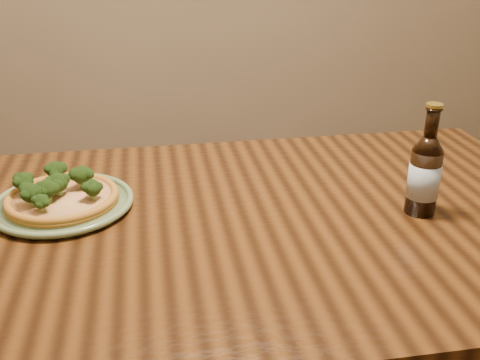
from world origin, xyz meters
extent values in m
cube|color=#43250E|center=(0.00, 0.10, 0.73)|extent=(1.60, 0.90, 0.04)
cylinder|color=#43250E|center=(0.73, 0.48, 0.35)|extent=(0.07, 0.07, 0.71)
cylinder|color=#647B55|center=(-0.31, 0.21, 0.76)|extent=(0.27, 0.27, 0.01)
torus|color=#647B55|center=(-0.31, 0.21, 0.76)|extent=(0.30, 0.30, 0.01)
torus|color=#647B55|center=(-0.31, 0.21, 0.76)|extent=(0.24, 0.24, 0.01)
cylinder|color=#AC7226|center=(-0.31, 0.21, 0.77)|extent=(0.24, 0.24, 0.01)
torus|color=#AC7226|center=(-0.31, 0.21, 0.78)|extent=(0.24, 0.24, 0.02)
cylinder|color=#DDC887|center=(-0.31, 0.21, 0.78)|extent=(0.20, 0.20, 0.01)
sphere|color=#294A17|center=(-0.32, 0.21, 0.81)|extent=(0.05, 0.05, 0.04)
sphere|color=#294A17|center=(-0.37, 0.17, 0.81)|extent=(0.06, 0.06, 0.04)
sphere|color=#294A17|center=(-0.25, 0.18, 0.81)|extent=(0.04, 0.04, 0.04)
sphere|color=#294A17|center=(-0.33, 0.24, 0.80)|extent=(0.04, 0.04, 0.03)
sphere|color=#294A17|center=(-0.34, 0.14, 0.80)|extent=(0.04, 0.04, 0.03)
sphere|color=#294A17|center=(-0.39, 0.23, 0.81)|extent=(0.06, 0.06, 0.04)
sphere|color=#294A17|center=(-0.27, 0.24, 0.81)|extent=(0.06, 0.06, 0.04)
sphere|color=#294A17|center=(-0.33, 0.28, 0.81)|extent=(0.05, 0.05, 0.04)
sphere|color=#294A17|center=(-0.34, 0.18, 0.81)|extent=(0.05, 0.05, 0.04)
cylinder|color=black|center=(0.43, 0.06, 0.82)|extent=(0.06, 0.06, 0.14)
cone|color=black|center=(0.43, 0.06, 0.90)|extent=(0.06, 0.06, 0.03)
cylinder|color=black|center=(0.43, 0.06, 0.95)|extent=(0.03, 0.03, 0.06)
torus|color=black|center=(0.43, 0.06, 0.98)|extent=(0.03, 0.03, 0.01)
cylinder|color=#A58C33|center=(0.43, 0.06, 0.98)|extent=(0.03, 0.03, 0.01)
cylinder|color=#A3B3C4|center=(0.43, 0.06, 0.82)|extent=(0.07, 0.07, 0.07)
camera|label=1|loc=(-0.12, -0.92, 1.30)|focal=42.00mm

